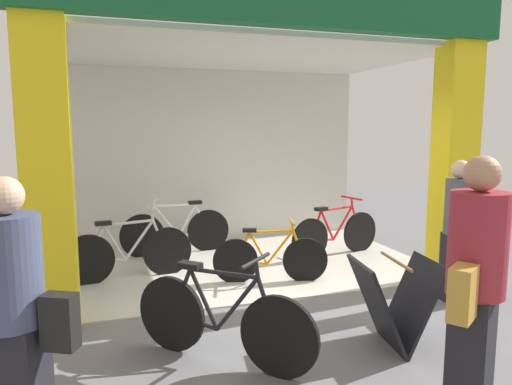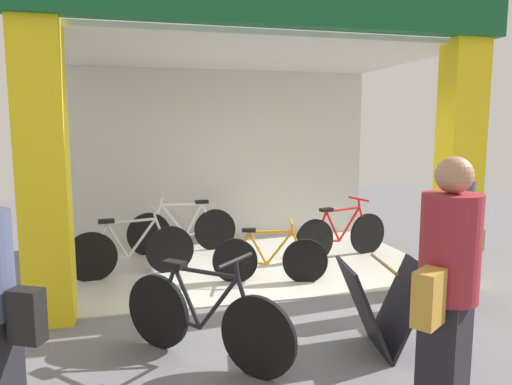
# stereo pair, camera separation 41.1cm
# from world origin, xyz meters

# --- Properties ---
(ground_plane) EXTENTS (18.23, 18.23, 0.00)m
(ground_plane) POSITION_xyz_m (0.00, 0.00, 0.00)
(ground_plane) COLOR slate
(ground_plane) RESTS_ON ground
(shop_facade) EXTENTS (5.31, 3.50, 3.64)m
(shop_facade) POSITION_xyz_m (0.00, 1.63, 1.95)
(shop_facade) COLOR beige
(shop_facade) RESTS_ON ground
(bicycle_inside_0) EXTENTS (1.42, 0.47, 0.80)m
(bicycle_inside_0) POSITION_xyz_m (0.14, 0.66, 0.32)
(bicycle_inside_0) COLOR black
(bicycle_inside_0) RESTS_ON ground
(bicycle_inside_1) EXTENTS (1.60, 0.51, 0.90)m
(bicycle_inside_1) POSITION_xyz_m (1.51, 1.52, 0.36)
(bicycle_inside_1) COLOR black
(bicycle_inside_1) RESTS_ON ground
(bicycle_inside_2) EXTENTS (1.70, 0.47, 0.94)m
(bicycle_inside_2) POSITION_xyz_m (-0.78, 2.40, 0.37)
(bicycle_inside_2) COLOR black
(bicycle_inside_2) RESTS_ON ground
(bicycle_inside_3) EXTENTS (1.65, 0.45, 0.91)m
(bicycle_inside_3) POSITION_xyz_m (-1.56, 1.31, 0.36)
(bicycle_inside_3) COLOR black
(bicycle_inside_3) RESTS_ON ground
(bicycle_parked_0) EXTENTS (1.25, 1.24, 0.94)m
(bicycle_parked_0) POSITION_xyz_m (-0.94, -1.18, 0.38)
(bicycle_parked_0) COLOR black
(bicycle_parked_0) RESTS_ON ground
(sandwich_board_sign) EXTENTS (0.78, 0.70, 0.81)m
(sandwich_board_sign) POSITION_xyz_m (0.61, -1.36, 0.40)
(sandwich_board_sign) COLOR black
(sandwich_board_sign) RESTS_ON ground
(pedestrian_0) EXTENTS (0.33, 0.54, 1.61)m
(pedestrian_0) POSITION_xyz_m (1.92, -0.61, 0.82)
(pedestrian_0) COLOR black
(pedestrian_0) RESTS_ON ground
(pedestrian_1) EXTENTS (0.63, 0.54, 1.80)m
(pedestrian_1) POSITION_xyz_m (0.40, -2.51, 0.94)
(pedestrian_1) COLOR black
(pedestrian_1) RESTS_ON ground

